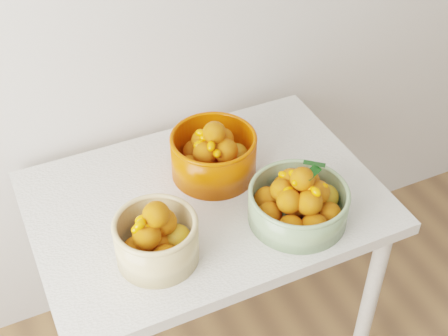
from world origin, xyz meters
The scene contains 4 objects.
table centered at (-0.31, 1.60, 0.65)m, with size 1.00×0.70×0.75m.
bowl_cream centered at (-0.51, 1.44, 0.82)m, with size 0.24×0.24×0.19m.
bowl_green centered at (-0.11, 1.41, 0.81)m, with size 0.28×0.28×0.18m.
bowl_orange centered at (-0.24, 1.69, 0.82)m, with size 0.27×0.27×0.18m.
Camera 1 is at (-0.81, 0.39, 2.00)m, focal length 50.00 mm.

